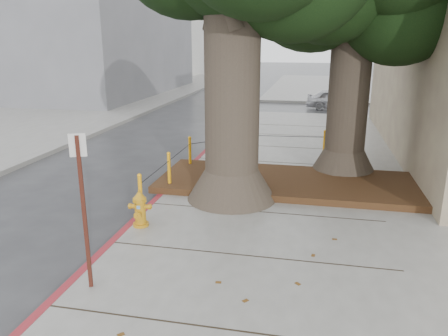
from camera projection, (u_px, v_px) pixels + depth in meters
The scene contains 12 objects.
ground at pixel (219, 261), 7.54m from camera, with size 140.00×140.00×0.00m, color #28282B.
sidewalk_far at pixel (375, 87), 34.49m from camera, with size 16.00×20.00×0.15m, color slate.
curb_red at pixel (159, 199), 10.26m from camera, with size 0.14×26.00×0.16m, color maroon.
planter_bed at pixel (288, 182), 10.95m from camera, with size 6.40×2.60×0.16m, color black.
building_far_grey at pixel (73, 4), 29.47m from camera, with size 12.00×16.00×12.00m, color slate.
building_far_white at pixel (160, 6), 51.03m from camera, with size 12.00×18.00×15.00m, color silver.
bollard_ring at pixel (223, 157), 11.63m from camera, with size 3.79×5.39×0.95m.
fire_hydrant at pixel (140, 209), 8.48m from camera, with size 0.39×0.36×0.74m.
signpost at pixel (83, 204), 6.11m from camera, with size 0.22×0.11×2.31m.
car_silver at pixel (336, 100), 23.78m from camera, with size 1.28×3.19×1.09m, color #B8B7BD.
car_red at pixel (437, 99), 23.75m from camera, with size 1.27×3.64×1.20m, color maroon.
car_dark at pixel (115, 91), 27.31m from camera, with size 1.72×4.22×1.23m, color black.
Camera 1 is at (1.48, -6.62, 3.66)m, focal length 35.00 mm.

